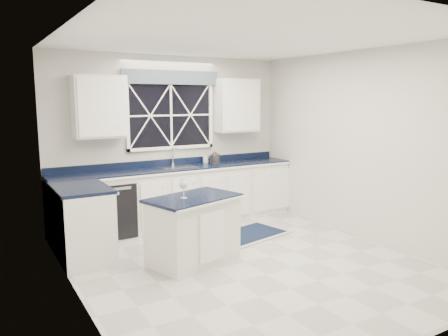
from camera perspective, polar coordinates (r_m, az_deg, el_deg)
ground at (r=5.56m, az=2.80°, el=-12.20°), size 4.50×4.50×0.00m
back_wall at (r=7.20m, az=-7.02°, el=3.67°), size 4.00×0.10×2.70m
base_cabinets at (r=6.79m, az=-7.86°, el=-4.36°), size 3.99×1.60×0.90m
countertop at (r=6.98m, az=-5.97°, el=-0.03°), size 3.98×0.64×0.04m
dishwasher at (r=6.71m, az=-14.49°, el=-5.09°), size 0.60×0.58×0.82m
window at (r=7.13m, az=-6.94°, el=7.49°), size 1.65×0.09×1.26m
upper_cabinets at (r=7.02m, az=-6.55°, el=8.04°), size 3.10×0.34×0.90m
faucet at (r=7.13m, az=-6.64°, el=1.60°), size 0.05×0.20×0.30m
island at (r=5.46m, az=-4.02°, el=-7.99°), size 1.26×0.96×0.83m
rug at (r=6.59m, az=2.94°, el=-8.68°), size 1.40×1.02×0.02m
kettle at (r=7.34m, az=-1.21°, el=1.35°), size 0.29×0.20×0.20m
wine_glass at (r=5.25m, az=-5.30°, el=-2.18°), size 0.10×0.10×0.24m
soap_bottle at (r=7.38m, az=-2.45°, el=1.30°), size 0.09×0.09×0.16m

